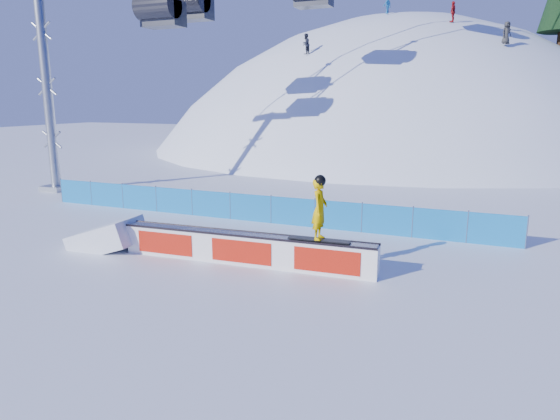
% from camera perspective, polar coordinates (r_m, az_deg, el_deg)
% --- Properties ---
extents(ground, '(160.00, 160.00, 0.00)m').
position_cam_1_polar(ground, '(18.36, -9.57, -4.32)').
color(ground, white).
rests_on(ground, ground).
extents(snow_hill, '(64.00, 64.00, 64.00)m').
position_cam_1_polar(snow_hill, '(62.11, 12.40, -9.83)').
color(snow_hill, white).
rests_on(snow_hill, ground).
extents(safety_fence, '(22.05, 0.05, 1.30)m').
position_cam_1_polar(safety_fence, '(22.01, -3.41, 0.26)').
color(safety_fence, '#0F6FB9').
rests_on(safety_fence, ground).
extents(rail_box, '(8.70, 1.07, 1.04)m').
position_cam_1_polar(rail_box, '(16.32, -4.07, -4.43)').
color(rail_box, white).
rests_on(rail_box, ground).
extents(snow_ramp, '(2.67, 1.75, 1.61)m').
position_cam_1_polar(snow_ramp, '(19.22, -19.08, -4.08)').
color(snow_ramp, white).
rests_on(snow_ramp, ground).
extents(snowboarder, '(1.95, 0.71, 2.02)m').
position_cam_1_polar(snowboarder, '(15.13, 4.55, 0.18)').
color(snowboarder, black).
rests_on(snowboarder, rail_box).
extents(distant_skiers, '(15.89, 10.38, 5.91)m').
position_cam_1_polar(distant_skiers, '(46.35, 13.89, 20.23)').
color(distant_skiers, black).
rests_on(distant_skiers, ground).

